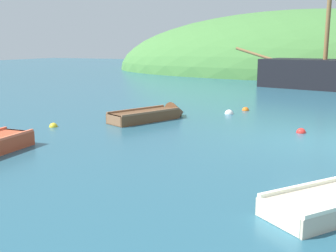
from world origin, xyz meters
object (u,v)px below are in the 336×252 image
(buoy_white, at_px, (229,114))
(buoy_red, at_px, (301,133))
(rowboat_outer_right, at_px, (154,116))
(buoy_orange, at_px, (245,110))
(buoy_yellow, at_px, (53,127))

(buoy_white, bearing_deg, buoy_red, -39.49)
(rowboat_outer_right, height_order, buoy_orange, rowboat_outer_right)
(buoy_orange, relative_size, buoy_red, 0.99)
(buoy_white, xyz_separation_m, buoy_red, (3.19, -2.63, 0.00))
(buoy_orange, distance_m, buoy_red, 4.71)
(buoy_red, bearing_deg, rowboat_outer_right, 178.11)
(rowboat_outer_right, relative_size, buoy_orange, 11.50)
(buoy_orange, relative_size, buoy_yellow, 1.05)
(rowboat_outer_right, xyz_separation_m, buoy_yellow, (-2.55, -2.77, -0.13))
(rowboat_outer_right, relative_size, buoy_red, 11.37)
(rowboat_outer_right, bearing_deg, buoy_red, -68.25)
(rowboat_outer_right, distance_m, buoy_white, 3.34)
(buoy_white, distance_m, buoy_red, 4.13)
(buoy_orange, distance_m, buoy_yellow, 8.25)
(buoy_white, bearing_deg, rowboat_outer_right, -132.72)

